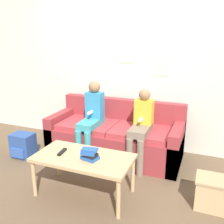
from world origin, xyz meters
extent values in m
plane|color=brown|center=(0.00, 0.00, 0.00)|extent=(10.00, 10.00, 0.00)
cube|color=beige|center=(0.00, 0.99, 1.30)|extent=(8.00, 0.06, 2.60)
cube|color=white|center=(-0.53, 0.96, 1.39)|extent=(0.24, 0.00, 0.32)
cube|color=beige|center=(0.00, 0.96, 1.46)|extent=(0.31, 0.00, 0.31)
cube|color=beige|center=(0.53, 0.96, 1.30)|extent=(0.21, 0.00, 0.30)
cube|color=maroon|center=(0.00, 0.47, 0.21)|extent=(1.92, 0.78, 0.41)
cube|color=maroon|center=(0.00, 0.79, 0.60)|extent=(1.92, 0.14, 0.38)
cube|color=maroon|center=(-0.89, 0.47, 0.29)|extent=(0.14, 0.78, 0.57)
cube|color=maroon|center=(0.89, 0.47, 0.29)|extent=(0.14, 0.78, 0.57)
cube|color=#A1343A|center=(-0.41, 0.44, 0.45)|extent=(0.80, 0.62, 0.07)
cube|color=#A1343A|center=(0.41, 0.44, 0.45)|extent=(0.80, 0.62, 0.07)
cube|color=tan|center=(0.03, -0.55, 0.44)|extent=(1.06, 0.55, 0.04)
cylinder|color=tan|center=(-0.46, -0.78, 0.21)|extent=(0.04, 0.04, 0.42)
cylinder|color=tan|center=(0.52, -0.78, 0.21)|extent=(0.04, 0.04, 0.42)
cylinder|color=tan|center=(-0.46, -0.31, 0.21)|extent=(0.04, 0.04, 0.42)
cylinder|color=tan|center=(0.52, -0.31, 0.21)|extent=(0.04, 0.04, 0.42)
cylinder|color=teal|center=(-0.37, 0.05, 0.24)|extent=(0.09, 0.09, 0.48)
cylinder|color=teal|center=(-0.23, 0.05, 0.24)|extent=(0.09, 0.09, 0.48)
cube|color=teal|center=(-0.30, 0.31, 0.53)|extent=(0.23, 0.49, 0.09)
cube|color=teal|center=(-0.30, 0.44, 0.76)|extent=(0.24, 0.16, 0.37)
sphere|color=#8C6647|center=(-0.30, 0.44, 1.02)|extent=(0.17, 0.17, 0.17)
cube|color=white|center=(-0.30, 0.29, 0.68)|extent=(0.03, 0.12, 0.03)
cylinder|color=#756656|center=(0.37, 0.05, 0.24)|extent=(0.09, 0.09, 0.48)
cylinder|color=#756656|center=(0.51, 0.05, 0.24)|extent=(0.09, 0.09, 0.48)
cube|color=#756656|center=(0.44, 0.31, 0.53)|extent=(0.23, 0.49, 0.09)
cube|color=gold|center=(0.44, 0.44, 0.73)|extent=(0.24, 0.16, 0.32)
sphere|color=#8C6647|center=(0.44, 0.44, 0.97)|extent=(0.15, 0.15, 0.15)
cube|color=white|center=(0.44, 0.29, 0.67)|extent=(0.03, 0.12, 0.03)
cube|color=black|center=(-0.23, -0.56, 0.47)|extent=(0.06, 0.17, 0.02)
cube|color=#23519E|center=(0.13, -0.58, 0.48)|extent=(0.19, 0.16, 0.03)
cube|color=black|center=(0.14, -0.58, 0.51)|extent=(0.15, 0.13, 0.04)
cube|color=#23519E|center=(0.12, -0.59, 0.54)|extent=(0.16, 0.14, 0.03)
cube|color=#23519E|center=(0.13, -0.59, 0.57)|extent=(0.18, 0.12, 0.02)
cube|color=tan|center=(1.36, -0.27, 0.15)|extent=(0.33, 0.27, 0.31)
cube|color=tan|center=(1.36, -0.27, 0.32)|extent=(0.35, 0.29, 0.02)
cube|color=#284789|center=(-1.23, -0.06, 0.18)|extent=(0.32, 0.23, 0.35)
cube|color=#3055A5|center=(-1.23, -0.19, 0.11)|extent=(0.22, 0.03, 0.14)
camera|label=1|loc=(1.22, -2.70, 1.69)|focal=40.00mm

